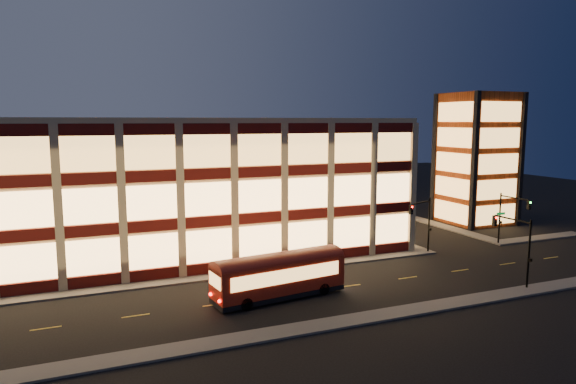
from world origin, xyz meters
name	(u,v)px	position (x,y,z in m)	size (l,w,h in m)	color
ground	(220,280)	(0.00, 0.00, 0.00)	(200.00, 200.00, 0.00)	black
sidewalk_office_south	(185,280)	(-3.00, 1.00, 0.07)	(54.00, 2.00, 0.15)	#514F4C
sidewalk_office_east	(350,224)	(23.00, 17.00, 0.07)	(2.00, 30.00, 0.15)	#514F4C
sidewalk_tower_south	(538,238)	(40.00, 1.00, 0.07)	(14.00, 2.00, 0.15)	#514F4C
sidewalk_tower_west	(416,219)	(34.00, 17.00, 0.07)	(2.00, 30.00, 0.15)	#514F4C
sidewalk_near	(271,334)	(0.00, -13.00, 0.07)	(100.00, 2.00, 0.15)	#514F4C
office_building	(156,181)	(-2.91, 16.91, 7.25)	(50.45, 30.45, 14.50)	tan
stair_tower	(476,159)	(39.95, 11.95, 8.99)	(8.60, 8.60, 18.00)	#8C3814
traffic_signal_far	(423,217)	(22.21, 0.24, 4.11)	(3.79, 1.87, 6.00)	black
traffic_signal_right	(510,211)	(33.50, -0.62, 4.10)	(1.20, 4.37, 6.00)	black
traffic_signal_near	(516,238)	(23.50, -11.03, 4.13)	(0.32, 4.45, 6.00)	black
trolley_bus	(279,273)	(3.18, -6.41, 2.06)	(11.26, 4.16, 3.72)	#961708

